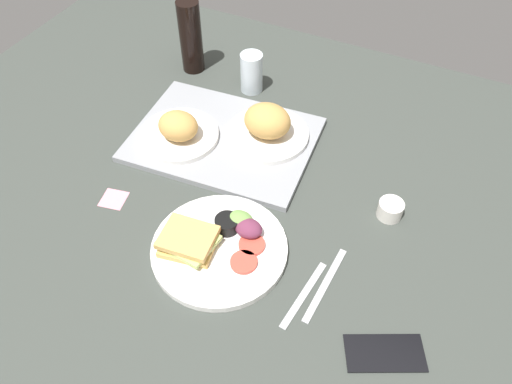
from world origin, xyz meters
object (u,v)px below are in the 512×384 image
bread_plate_far (267,126)px  knife (325,284)px  sticky_note (114,199)px  drinking_glass (251,73)px  serving_tray (223,139)px  soda_bottle (191,37)px  fork (304,294)px  bread_plate_near (179,131)px  cell_phone (385,353)px  plate_with_salad (217,244)px  espresso_cup (390,209)px

bread_plate_far → knife: bearing=-49.5°
knife → sticky_note: size_ratio=3.39×
drinking_glass → knife: 65.90cm
serving_tray → soda_bottle: 34.90cm
drinking_glass → fork: (38.38, -55.00, -5.39)cm
bread_plate_far → soda_bottle: soda_bottle is taller
bread_plate_near → sticky_note: (-4.12, -22.71, -4.38)cm
bread_plate_near → cell_phone: (62.64, -31.60, -4.04)cm
plate_with_salad → sticky_note: bearing=176.5°
bread_plate_near → fork: size_ratio=1.18×
bread_plate_near → cell_phone: bread_plate_near is taller
bread_plate_far → espresso_cup: (34.75, -10.05, -3.20)cm
fork → serving_tray: bearing=54.2°
bread_plate_near → drinking_glass: (6.44, 28.17, 1.20)cm
bread_plate_far → cell_phone: (43.06, -41.90, -4.80)cm
bread_plate_near → plate_with_salad: bread_plate_near is taller
serving_tray → bread_plate_far: bread_plate_far is taller
cell_phone → bread_plate_near: bearing=127.2°
soda_bottle → espresso_cup: soda_bottle is taller
fork → bread_plate_near: bearing=65.8°
serving_tray → bread_plate_near: bread_plate_near is taller
knife → sticky_note: 51.95cm
espresso_cup → plate_with_salad: bearing=-140.7°
drinking_glass → plate_with_salad: bearing=-71.4°
bread_plate_far → serving_tray: bearing=-154.2°
bread_plate_near → soda_bottle: bearing=114.3°
soda_bottle → fork: bearing=-44.2°
soda_bottle → plate_with_salad: bearing=-55.2°
cell_phone → sticky_note: cell_phone is taller
drinking_glass → sticky_note: size_ratio=2.02×
serving_tray → fork: (35.26, -32.27, -0.55)cm
bread_plate_near → knife: bearing=-25.5°
bread_plate_far → fork: bearing=-55.8°
soda_bottle → knife: bearing=-40.7°
espresso_cup → serving_tray: bearing=173.4°
plate_with_salad → fork: plate_with_salad is taller
serving_tray → espresso_cup: bearing=-6.6°
sticky_note → espresso_cup: bearing=21.4°
drinking_glass → knife: size_ratio=0.59×
serving_tray → plate_with_salad: 33.26cm
fork → knife: size_ratio=0.89×
fork → soda_bottle: bearing=52.5°
serving_tray → knife: serving_tray is taller
drinking_glass → knife: bearing=-50.9°
bread_plate_far → knife: size_ratio=1.10×
bread_plate_near → plate_with_salad: size_ratio=0.70×
bread_plate_far → cell_phone: bearing=-44.2°
soda_bottle → bread_plate_near: bearing=-65.7°
serving_tray → cell_phone: 64.73cm
drinking_glass → sticky_note: (-10.57, -50.88, -5.58)cm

